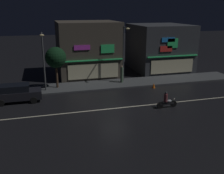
# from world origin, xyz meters

# --- Properties ---
(ground_plane) EXTENTS (140.00, 140.00, 0.00)m
(ground_plane) POSITION_xyz_m (0.00, 0.00, 0.00)
(ground_plane) COLOR black
(lane_divider_stripe) EXTENTS (32.75, 0.16, 0.01)m
(lane_divider_stripe) POSITION_xyz_m (0.00, 0.00, 0.01)
(lane_divider_stripe) COLOR beige
(lane_divider_stripe) RESTS_ON ground
(sidewalk_far) EXTENTS (34.48, 3.64, 0.14)m
(sidewalk_far) POSITION_xyz_m (0.00, 7.28, 0.07)
(sidewalk_far) COLOR #424447
(sidewalk_far) RESTS_ON ground
(storefront_left_block) EXTENTS (7.59, 7.50, 6.89)m
(storefront_left_block) POSITION_xyz_m (0.00, 12.77, 3.44)
(storefront_left_block) COLOR #4C443A
(storefront_left_block) RESTS_ON ground
(storefront_center_block) EXTENTS (7.39, 8.39, 6.33)m
(storefront_center_block) POSITION_xyz_m (10.34, 13.21, 3.16)
(storefront_center_block) COLOR #383A3F
(storefront_center_block) RESTS_ON ground
(streetlamp_mid) EXTENTS (0.44, 1.64, 6.04)m
(streetlamp_mid) POSITION_xyz_m (-5.67, 6.42, 3.77)
(streetlamp_mid) COLOR #47494C
(streetlamp_mid) RESTS_ON sidewalk_far
(streetlamp_east) EXTENTS (0.44, 1.64, 6.41)m
(streetlamp_east) POSITION_xyz_m (3.24, 7.45, 3.97)
(streetlamp_east) COLOR #47494C
(streetlamp_east) RESTS_ON sidewalk_far
(pedestrian_on_sidewalk) EXTENTS (0.34, 0.34, 1.99)m
(pedestrian_on_sidewalk) POSITION_xyz_m (2.99, 7.42, 1.07)
(pedestrian_on_sidewalk) COLOR #4C664C
(pedestrian_on_sidewalk) RESTS_ON sidewalk_far
(street_tree) EXTENTS (2.23, 2.23, 4.43)m
(street_tree) POSITION_xyz_m (-4.41, 7.35, 3.43)
(street_tree) COLOR #473323
(street_tree) RESTS_ON sidewalk_far
(parked_car_near_kerb) EXTENTS (4.30, 1.98, 1.67)m
(parked_car_near_kerb) POSITION_xyz_m (-8.32, 4.09, 0.87)
(parked_car_near_kerb) COLOR black
(parked_car_near_kerb) RESTS_ON ground
(motorcycle_lead) EXTENTS (1.90, 0.60, 1.52)m
(motorcycle_lead) POSITION_xyz_m (4.43, -1.08, 0.63)
(motorcycle_lead) COLOR black
(motorcycle_lead) RESTS_ON ground
(traffic_cone) EXTENTS (0.36, 0.36, 0.55)m
(traffic_cone) POSITION_xyz_m (5.86, 4.77, 0.28)
(traffic_cone) COLOR orange
(traffic_cone) RESTS_ON ground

